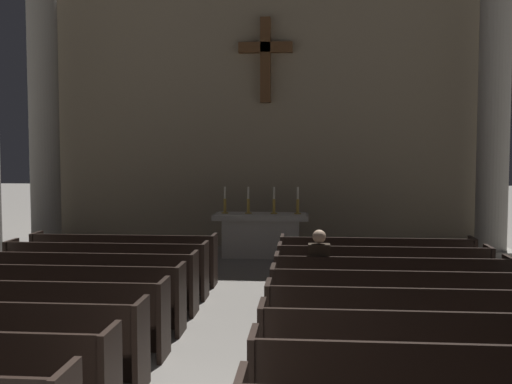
{
  "coord_description": "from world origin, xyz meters",
  "views": [
    {
      "loc": [
        1.08,
        -4.13,
        2.49
      ],
      "look_at": [
        0.0,
        8.63,
        1.61
      ],
      "focal_mm": 43.08,
      "sensor_mm": 36.0,
      "label": 1
    }
  ],
  "objects_px": {
    "pew_left_row_6": "(86,281)",
    "candlestick_inner_left": "(248,205)",
    "pew_right_row_5": "(401,304)",
    "lone_worshipper": "(319,271)",
    "candlestick_outer_left": "(225,205)",
    "pew_right_row_8": "(376,263)",
    "column_left_fourth": "(44,104)",
    "pew_left_row_7": "(107,269)",
    "candlestick_outer_right": "(298,205)",
    "candlestick_inner_right": "(274,205)",
    "pew_left_row_5": "(60,297)",
    "pew_right_row_7": "(383,274)",
    "pew_right_row_3": "(431,354)",
    "pew_right_row_6": "(391,287)",
    "pew_left_row_8": "(124,259)",
    "pew_left_row_4": "(27,316)",
    "column_right_fourth": "(494,101)",
    "altar": "(261,234)",
    "pew_right_row_4": "(414,325)"
  },
  "relations": [
    {
      "from": "pew_right_row_7",
      "to": "candlestick_outer_left",
      "type": "height_order",
      "value": "candlestick_outer_left"
    },
    {
      "from": "column_right_fourth",
      "to": "candlestick_inner_left",
      "type": "xyz_separation_m",
      "value": [
        -5.58,
        -0.24,
        -2.38
      ]
    },
    {
      "from": "candlestick_outer_left",
      "to": "candlestick_inner_left",
      "type": "height_order",
      "value": "same"
    },
    {
      "from": "pew_right_row_7",
      "to": "candlestick_inner_left",
      "type": "distance_m",
      "value": 4.96
    },
    {
      "from": "pew_right_row_8",
      "to": "column_right_fourth",
      "type": "height_order",
      "value": "column_right_fourth"
    },
    {
      "from": "candlestick_outer_left",
      "to": "pew_right_row_5",
      "type": "bearing_deg",
      "value": -62.79
    },
    {
      "from": "pew_left_row_7",
      "to": "pew_right_row_5",
      "type": "height_order",
      "value": "same"
    },
    {
      "from": "pew_left_row_6",
      "to": "candlestick_inner_left",
      "type": "distance_m",
      "value": 5.57
    },
    {
      "from": "pew_right_row_6",
      "to": "column_left_fourth",
      "type": "relative_size",
      "value": 0.47
    },
    {
      "from": "pew_right_row_5",
      "to": "pew_right_row_7",
      "type": "bearing_deg",
      "value": 90.0
    },
    {
      "from": "candlestick_inner_right",
      "to": "candlestick_inner_left",
      "type": "bearing_deg",
      "value": 180.0
    },
    {
      "from": "pew_right_row_7",
      "to": "pew_right_row_8",
      "type": "bearing_deg",
      "value": 90.0
    },
    {
      "from": "pew_left_row_5",
      "to": "pew_right_row_3",
      "type": "height_order",
      "value": "same"
    },
    {
      "from": "pew_left_row_4",
      "to": "pew_right_row_6",
      "type": "bearing_deg",
      "value": 23.18
    },
    {
      "from": "pew_left_row_8",
      "to": "pew_right_row_8",
      "type": "height_order",
      "value": "same"
    },
    {
      "from": "pew_right_row_8",
      "to": "column_left_fourth",
      "type": "distance_m",
      "value": 8.88
    },
    {
      "from": "pew_right_row_7",
      "to": "column_right_fourth",
      "type": "height_order",
      "value": "column_right_fourth"
    },
    {
      "from": "pew_left_row_7",
      "to": "candlestick_outer_right",
      "type": "height_order",
      "value": "candlestick_outer_right"
    },
    {
      "from": "pew_right_row_5",
      "to": "candlestick_outer_right",
      "type": "bearing_deg",
      "value": 103.35
    },
    {
      "from": "pew_left_row_4",
      "to": "pew_right_row_3",
      "type": "distance_m",
      "value": 4.72
    },
    {
      "from": "pew_right_row_3",
      "to": "pew_right_row_6",
      "type": "height_order",
      "value": "same"
    },
    {
      "from": "pew_right_row_6",
      "to": "altar",
      "type": "relative_size",
      "value": 1.56
    },
    {
      "from": "pew_right_row_7",
      "to": "pew_left_row_7",
      "type": "bearing_deg",
      "value": 180.0
    },
    {
      "from": "pew_right_row_4",
      "to": "candlestick_inner_right",
      "type": "xyz_separation_m",
      "value": [
        -2.01,
        7.12,
        0.73
      ]
    },
    {
      "from": "pew_left_row_8",
      "to": "candlestick_inner_left",
      "type": "bearing_deg",
      "value": 57.72
    },
    {
      "from": "pew_right_row_6",
      "to": "pew_right_row_8",
      "type": "bearing_deg",
      "value": 90.0
    },
    {
      "from": "pew_left_row_5",
      "to": "pew_right_row_8",
      "type": "distance_m",
      "value": 5.48
    },
    {
      "from": "candlestick_outer_left",
      "to": "column_left_fourth",
      "type": "bearing_deg",
      "value": 176.96
    },
    {
      "from": "pew_right_row_3",
      "to": "column_left_fourth",
      "type": "height_order",
      "value": "column_left_fourth"
    },
    {
      "from": "pew_right_row_7",
      "to": "candlestick_outer_right",
      "type": "relative_size",
      "value": 5.48
    },
    {
      "from": "candlestick_outer_left",
      "to": "pew_right_row_7",
      "type": "bearing_deg",
      "value": -52.83
    },
    {
      "from": "candlestick_outer_right",
      "to": "pew_right_row_8",
      "type": "bearing_deg",
      "value": -65.37
    },
    {
      "from": "candlestick_inner_right",
      "to": "candlestick_outer_left",
      "type": "bearing_deg",
      "value": 180.0
    },
    {
      "from": "column_left_fourth",
      "to": "column_right_fourth",
      "type": "height_order",
      "value": "same"
    },
    {
      "from": "pew_right_row_5",
      "to": "candlestick_inner_left",
      "type": "xyz_separation_m",
      "value": [
        -2.61,
        6.14,
        0.73
      ]
    },
    {
      "from": "pew_left_row_6",
      "to": "lone_worshipper",
      "type": "distance_m",
      "value": 3.56
    },
    {
      "from": "candlestick_inner_right",
      "to": "lone_worshipper",
      "type": "xyz_separation_m",
      "value": [
        0.95,
        -5.11,
        -0.51
      ]
    },
    {
      "from": "pew_left_row_5",
      "to": "lone_worshipper",
      "type": "xyz_separation_m",
      "value": [
        3.56,
        1.03,
        0.22
      ]
    },
    {
      "from": "pew_right_row_3",
      "to": "pew_right_row_8",
      "type": "height_order",
      "value": "same"
    },
    {
      "from": "candlestick_outer_left",
      "to": "candlestick_outer_right",
      "type": "bearing_deg",
      "value": 0.0
    },
    {
      "from": "pew_right_row_6",
      "to": "lone_worshipper",
      "type": "bearing_deg",
      "value": 177.92
    },
    {
      "from": "candlestick_outer_right",
      "to": "candlestick_inner_right",
      "type": "bearing_deg",
      "value": 180.0
    },
    {
      "from": "pew_right_row_8",
      "to": "candlestick_inner_left",
      "type": "bearing_deg",
      "value": 129.37
    },
    {
      "from": "pew_right_row_5",
      "to": "pew_right_row_7",
      "type": "height_order",
      "value": "same"
    },
    {
      "from": "column_right_fourth",
      "to": "altar",
      "type": "distance_m",
      "value": 6.11
    },
    {
      "from": "pew_right_row_5",
      "to": "lone_worshipper",
      "type": "xyz_separation_m",
      "value": [
        -1.05,
        1.03,
        0.22
      ]
    },
    {
      "from": "pew_right_row_5",
      "to": "pew_right_row_7",
      "type": "xyz_separation_m",
      "value": [
        0.0,
        1.97,
        0.0
      ]
    },
    {
      "from": "pew_left_row_6",
      "to": "candlestick_inner_left",
      "type": "relative_size",
      "value": 5.48
    },
    {
      "from": "pew_left_row_6",
      "to": "pew_left_row_7",
      "type": "xyz_separation_m",
      "value": [
        0.0,
        0.99,
        0.0
      ]
    },
    {
      "from": "pew_right_row_6",
      "to": "candlestick_outer_left",
      "type": "height_order",
      "value": "candlestick_outer_left"
    }
  ]
}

